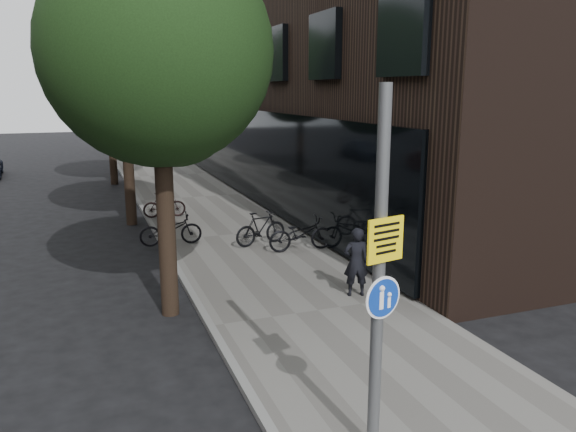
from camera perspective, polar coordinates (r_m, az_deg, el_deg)
name	(u,v)px	position (r m, az deg, el deg)	size (l,w,h in m)	color
ground	(390,399)	(9.09, 10.32, -17.80)	(120.00, 120.00, 0.00)	black
sidewalk	(234,236)	(17.82, -5.52, -2.03)	(4.50, 60.00, 0.12)	#63615C
curb_edge	(162,242)	(17.40, -12.70, -2.63)	(0.15, 60.00, 0.13)	slate
building_right_dark_brick	(323,3)	(31.63, 3.53, 20.75)	(12.00, 40.00, 18.00)	black
street_tree_near	(161,62)	(11.43, -12.79, 15.06)	(4.40, 4.40, 7.50)	black
street_tree_mid	(124,73)	(19.88, -16.29, 13.78)	(5.00, 5.00, 7.80)	black
street_tree_far	(109,78)	(28.85, -17.75, 13.22)	(5.00, 5.00, 7.80)	black
signpost	(379,278)	(6.75, 9.19, -6.19)	(0.52, 0.15, 4.55)	#595B5E
pedestrian	(356,262)	(12.43, 6.92, -4.64)	(0.56, 0.37, 1.54)	black
parked_bike_facade_near	(301,234)	(15.82, 1.32, -1.80)	(0.65, 1.87, 0.98)	black
parked_bike_facade_far	(261,228)	(16.41, -2.78, -1.26)	(0.47, 1.65, 0.99)	black
parked_bike_curb_near	(171,229)	(16.74, -11.83, -1.33)	(0.63, 1.80, 0.94)	black
parked_bike_curb_far	(164,205)	(20.44, -12.45, 1.11)	(0.42, 1.49, 0.90)	black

